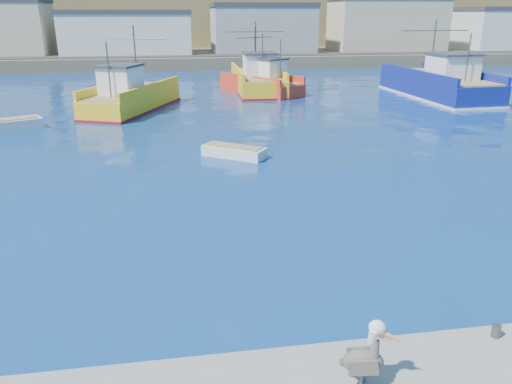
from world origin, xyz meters
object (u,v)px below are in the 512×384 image
(skiff_far, at_px, (400,79))
(pelican, at_px, (366,357))
(trawler_yellow_b, at_px, (258,80))
(boat_orange, at_px, (263,83))
(trawler_yellow_a, at_px, (131,97))
(skiff_extra, at_px, (6,126))
(trawler_blue, at_px, (439,84))
(skiff_mid, at_px, (234,152))

(skiff_far, xyz_separation_m, pelican, (-21.84, -46.14, 0.80))
(trawler_yellow_b, relative_size, boat_orange, 1.37)
(trawler_yellow_a, bearing_deg, skiff_extra, -141.04)
(trawler_blue, distance_m, skiff_far, 10.91)
(trawler_blue, bearing_deg, boat_orange, 163.83)
(trawler_yellow_b, height_order, pelican, trawler_yellow_b)
(trawler_yellow_b, height_order, skiff_far, trawler_yellow_b)
(trawler_yellow_a, relative_size, skiff_far, 2.49)
(trawler_blue, height_order, skiff_far, trawler_blue)
(skiff_extra, bearing_deg, boat_orange, 33.48)
(skiff_extra, bearing_deg, skiff_mid, -31.69)
(skiff_extra, height_order, pelican, pelican)
(trawler_yellow_a, bearing_deg, trawler_yellow_b, 36.53)
(trawler_yellow_b, distance_m, skiff_extra, 24.23)
(skiff_far, bearing_deg, trawler_yellow_b, -165.46)
(boat_orange, bearing_deg, pelican, -97.23)
(skiff_far, height_order, pelican, pelican)
(skiff_mid, distance_m, pelican, 18.34)
(trawler_blue, xyz_separation_m, boat_orange, (-15.50, 4.50, -0.14))
(skiff_extra, bearing_deg, pelican, -61.93)
(trawler_blue, relative_size, boat_orange, 1.57)
(trawler_yellow_b, xyz_separation_m, boat_orange, (0.23, -1.89, -0.04))
(skiff_extra, xyz_separation_m, pelican, (14.39, -26.98, 0.81))
(skiff_mid, relative_size, skiff_far, 0.75)
(boat_orange, distance_m, skiff_extra, 23.32)
(trawler_yellow_b, height_order, trawler_blue, trawler_blue)
(trawler_yellow_b, relative_size, trawler_blue, 0.87)
(boat_orange, relative_size, skiff_extra, 1.96)
(trawler_blue, bearing_deg, skiff_mid, -140.84)
(skiff_mid, xyz_separation_m, skiff_far, (22.19, 27.83, 0.07))
(trawler_blue, height_order, skiff_mid, trawler_blue)
(trawler_yellow_b, height_order, skiff_mid, trawler_yellow_b)
(trawler_yellow_a, xyz_separation_m, skiff_extra, (-7.62, -6.16, -0.72))
(boat_orange, xyz_separation_m, pelican, (-5.05, -39.84, 0.07))
(trawler_blue, bearing_deg, trawler_yellow_b, 157.91)
(trawler_yellow_a, distance_m, skiff_mid, 16.18)
(trawler_blue, relative_size, skiff_far, 3.06)
(pelican, bearing_deg, trawler_blue, 59.82)
(trawler_yellow_b, distance_m, skiff_mid, 23.99)
(trawler_blue, xyz_separation_m, skiff_extra, (-34.94, -8.36, -0.88))
(trawler_yellow_a, bearing_deg, skiff_far, 24.43)
(trawler_yellow_a, height_order, skiff_mid, trawler_yellow_a)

